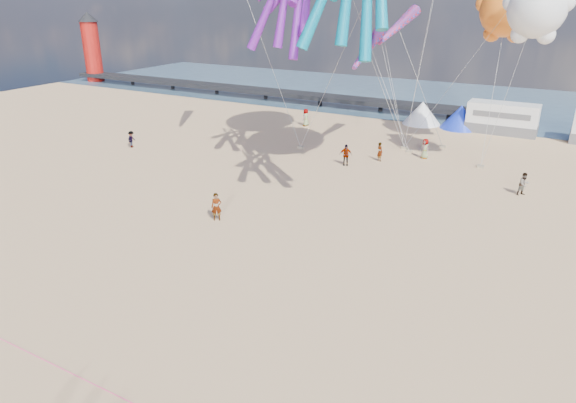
{
  "coord_description": "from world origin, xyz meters",
  "views": [
    {
      "loc": [
        11.83,
        -14.28,
        12.88
      ],
      "look_at": [
        0.55,
        6.0,
        3.5
      ],
      "focal_mm": 32.0,
      "sensor_mm": 36.0,
      "label": 1
    }
  ],
  "objects_px": {
    "windsock_mid": "(398,26)",
    "motorhome_0": "(502,118)",
    "beachgoer_6": "(425,149)",
    "sandbag_e": "(404,148)",
    "tent_blue": "(461,117)",
    "beachgoer_3": "(346,155)",
    "kite_panda": "(537,9)",
    "beachgoer_1": "(524,184)",
    "tent_white": "(422,113)",
    "standing_person": "(217,207)",
    "beachgoer_0": "(306,117)",
    "lighthouse": "(92,52)",
    "sandbag_b": "(409,151)",
    "sandbag_a": "(301,147)",
    "sandbag_c": "(481,166)",
    "sandbag_d": "(442,147)",
    "beachgoer_5": "(380,152)",
    "kite_teddy_orange": "(507,10)",
    "windsock_right": "(367,49)",
    "beachgoer_2": "(131,139)"
  },
  "relations": [
    {
      "from": "beachgoer_0",
      "to": "beachgoer_1",
      "type": "bearing_deg",
      "value": 68.15
    },
    {
      "from": "beachgoer_1",
      "to": "sandbag_b",
      "type": "xyz_separation_m",
      "value": [
        -9.93,
        6.37,
        -0.7
      ]
    },
    {
      "from": "beachgoer_2",
      "to": "sandbag_b",
      "type": "xyz_separation_m",
      "value": [
        22.44,
        10.67,
        -0.64
      ]
    },
    {
      "from": "sandbag_b",
      "to": "kite_teddy_orange",
      "type": "bearing_deg",
      "value": 23.67
    },
    {
      "from": "sandbag_a",
      "to": "sandbag_b",
      "type": "height_order",
      "value": "same"
    },
    {
      "from": "motorhome_0",
      "to": "beachgoer_5",
      "type": "distance_m",
      "value": 16.53
    },
    {
      "from": "motorhome_0",
      "to": "beachgoer_6",
      "type": "height_order",
      "value": "motorhome_0"
    },
    {
      "from": "beachgoer_5",
      "to": "sandbag_d",
      "type": "distance_m",
      "value": 7.51
    },
    {
      "from": "tent_blue",
      "to": "sandbag_d",
      "type": "distance_m",
      "value": 8.32
    },
    {
      "from": "lighthouse",
      "to": "kite_teddy_orange",
      "type": "distance_m",
      "value": 63.67
    },
    {
      "from": "motorhome_0",
      "to": "sandbag_d",
      "type": "relative_size",
      "value": 13.2
    },
    {
      "from": "kite_teddy_orange",
      "to": "windsock_mid",
      "type": "bearing_deg",
      "value": -156.95
    },
    {
      "from": "sandbag_b",
      "to": "windsock_right",
      "type": "bearing_deg",
      "value": -102.88
    },
    {
      "from": "windsock_mid",
      "to": "motorhome_0",
      "type": "bearing_deg",
      "value": 74.3
    },
    {
      "from": "tent_blue",
      "to": "sandbag_e",
      "type": "bearing_deg",
      "value": -104.81
    },
    {
      "from": "beachgoer_2",
      "to": "beachgoer_6",
      "type": "relative_size",
      "value": 0.88
    },
    {
      "from": "beachgoer_0",
      "to": "sandbag_c",
      "type": "bearing_deg",
      "value": 76.49
    },
    {
      "from": "tent_blue",
      "to": "beachgoer_1",
      "type": "distance_m",
      "value": 19.19
    },
    {
      "from": "beachgoer_6",
      "to": "sandbag_e",
      "type": "xyz_separation_m",
      "value": [
        -2.37,
        2.02,
        -0.74
      ]
    },
    {
      "from": "beachgoer_5",
      "to": "beachgoer_0",
      "type": "bearing_deg",
      "value": -3.28
    },
    {
      "from": "standing_person",
      "to": "kite_teddy_orange",
      "type": "bearing_deg",
      "value": 25.5
    },
    {
      "from": "beachgoer_3",
      "to": "beachgoer_6",
      "type": "height_order",
      "value": "beachgoer_3"
    },
    {
      "from": "beachgoer_3",
      "to": "sandbag_e",
      "type": "distance_m",
      "value": 7.57
    },
    {
      "from": "beachgoer_5",
      "to": "lighthouse",
      "type": "bearing_deg",
      "value": 13.6
    },
    {
      "from": "motorhome_0",
      "to": "kite_panda",
      "type": "bearing_deg",
      "value": -79.6
    },
    {
      "from": "sandbag_a",
      "to": "tent_blue",
      "type": "bearing_deg",
      "value": 53.43
    },
    {
      "from": "tent_blue",
      "to": "beachgoer_3",
      "type": "distance_m",
      "value": 18.09
    },
    {
      "from": "sandbag_c",
      "to": "sandbag_e",
      "type": "distance_m",
      "value": 7.4
    },
    {
      "from": "beachgoer_6",
      "to": "windsock_mid",
      "type": "height_order",
      "value": "windsock_mid"
    },
    {
      "from": "kite_teddy_orange",
      "to": "lighthouse",
      "type": "bearing_deg",
      "value": 163.82
    },
    {
      "from": "tent_blue",
      "to": "beachgoer_6",
      "type": "xyz_separation_m",
      "value": [
        -0.33,
        -12.25,
        -0.35
      ]
    },
    {
      "from": "beachgoer_1",
      "to": "sandbag_e",
      "type": "relative_size",
      "value": 3.22
    },
    {
      "from": "beachgoer_3",
      "to": "standing_person",
      "type": "bearing_deg",
      "value": -124.59
    },
    {
      "from": "tent_blue",
      "to": "sandbag_e",
      "type": "xyz_separation_m",
      "value": [
        -2.7,
        -10.23,
        -1.09
      ]
    },
    {
      "from": "beachgoer_1",
      "to": "sandbag_b",
      "type": "height_order",
      "value": "beachgoer_1"
    },
    {
      "from": "tent_white",
      "to": "sandbag_e",
      "type": "distance_m",
      "value": 10.37
    },
    {
      "from": "motorhome_0",
      "to": "beachgoer_2",
      "type": "height_order",
      "value": "motorhome_0"
    },
    {
      "from": "beachgoer_1",
      "to": "sandbag_b",
      "type": "bearing_deg",
      "value": 101.59
    },
    {
      "from": "standing_person",
      "to": "beachgoer_0",
      "type": "bearing_deg",
      "value": 68.14
    },
    {
      "from": "sandbag_d",
      "to": "kite_panda",
      "type": "height_order",
      "value": "kite_panda"
    },
    {
      "from": "beachgoer_1",
      "to": "sandbag_a",
      "type": "distance_m",
      "value": 19.03
    },
    {
      "from": "windsock_right",
      "to": "sandbag_a",
      "type": "bearing_deg",
      "value": 156.73
    },
    {
      "from": "beachgoer_1",
      "to": "beachgoer_3",
      "type": "relative_size",
      "value": 0.92
    },
    {
      "from": "tent_white",
      "to": "sandbag_d",
      "type": "xyz_separation_m",
      "value": [
        4.25,
        -8.24,
        -1.09
      ]
    },
    {
      "from": "lighthouse",
      "to": "beachgoer_1",
      "type": "xyz_separation_m",
      "value": [
        65.92,
        -21.48,
        -3.69
      ]
    },
    {
      "from": "kite_panda",
      "to": "standing_person",
      "type": "bearing_deg",
      "value": -142.32
    },
    {
      "from": "beachgoer_3",
      "to": "windsock_mid",
      "type": "relative_size",
      "value": 0.32
    },
    {
      "from": "tent_white",
      "to": "kite_teddy_orange",
      "type": "xyz_separation_m",
      "value": [
        8.01,
        -8.46,
        10.57
      ]
    },
    {
      "from": "beachgoer_3",
      "to": "kite_panda",
      "type": "distance_m",
      "value": 16.67
    },
    {
      "from": "tent_blue",
      "to": "windsock_mid",
      "type": "height_order",
      "value": "windsock_mid"
    }
  ]
}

